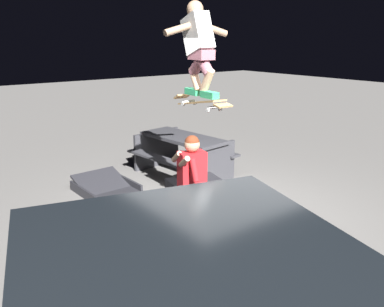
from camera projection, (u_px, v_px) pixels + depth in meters
ground_plane at (218, 222)px, 5.63m from camera, size 40.00×40.00×0.00m
ledge_box_main at (216, 213)px, 5.35m from camera, size 1.97×1.13×0.49m
person_sitting_on_ledge at (184, 181)px, 5.11m from camera, size 0.59×0.78×1.33m
skateboard at (201, 102)px, 4.93m from camera, size 1.03×0.28×0.15m
skater_airborne at (199, 45)px, 4.79m from camera, size 0.63×0.89×1.12m
kicker_ramp at (106, 189)px, 6.74m from camera, size 1.08×0.88×0.34m
picnic_table_back at (183, 149)px, 7.49m from camera, size 1.85×1.53×0.75m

